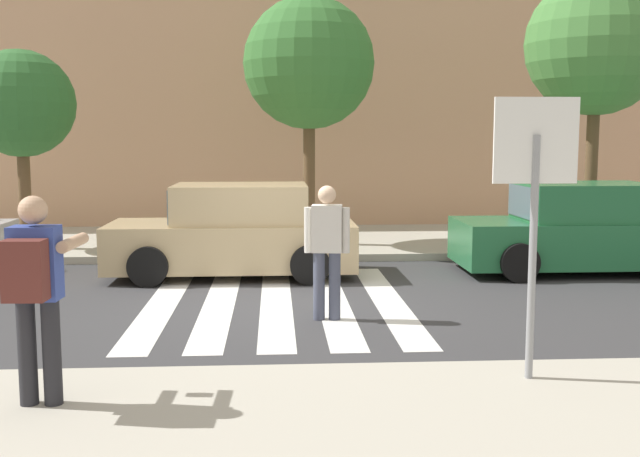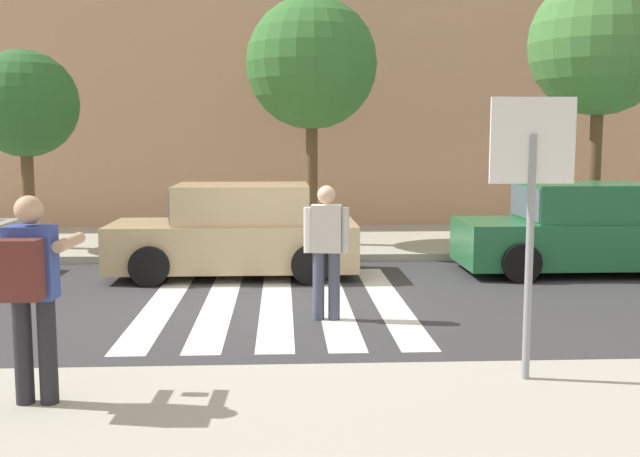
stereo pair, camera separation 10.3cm
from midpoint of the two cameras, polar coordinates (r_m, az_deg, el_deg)
ground_plane at (r=10.51m, az=-3.06°, el=-5.85°), size 120.00×120.00×0.00m
sidewalk_far at (r=16.40m, az=-3.02°, el=-0.97°), size 60.00×4.80×0.14m
building_facade_far at (r=20.69m, az=-3.07°, el=10.71°), size 56.00×4.00×7.38m
crosswalk_stripe_0 at (r=10.83m, az=-11.60°, el=-5.58°), size 0.44×5.20×0.01m
crosswalk_stripe_1 at (r=10.73m, az=-7.35°, el=-5.60°), size 0.44×5.20×0.01m
crosswalk_stripe_2 at (r=10.70m, az=-3.06°, el=-5.60°), size 0.44×5.20×0.01m
crosswalk_stripe_3 at (r=10.73m, az=1.24°, el=-5.56°), size 0.44×5.20×0.01m
crosswalk_stripe_4 at (r=10.81m, az=5.49°, el=-5.48°), size 0.44×5.20×0.01m
stop_sign at (r=6.91m, az=16.23°, el=3.89°), size 0.76×0.08×2.54m
photographer_with_backpack at (r=6.48m, az=-20.74°, el=-3.81°), size 0.60×0.86×1.72m
pedestrian_crossing at (r=9.50m, az=0.80°, el=-1.24°), size 0.58×0.29×1.72m
parked_car_tan at (r=12.67m, az=-6.17°, el=-0.35°), size 4.10×1.92×1.55m
parked_car_green at (r=13.68m, az=19.47°, el=-0.17°), size 4.10×1.92×1.55m
street_tree_west at (r=15.91m, az=-21.43°, el=8.77°), size 2.09×2.09×3.89m
street_tree_center at (r=15.42m, az=-0.45°, el=12.42°), size 2.65×2.65×5.00m
street_tree_east at (r=15.83m, az=20.74°, el=12.94°), size 2.75×2.75×5.35m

